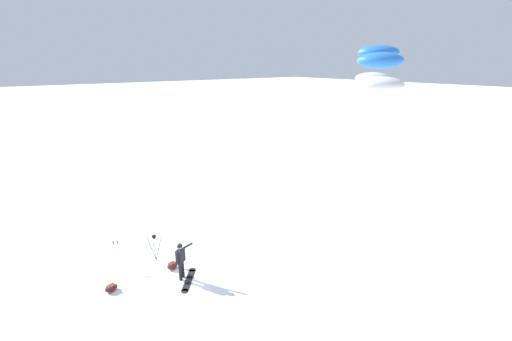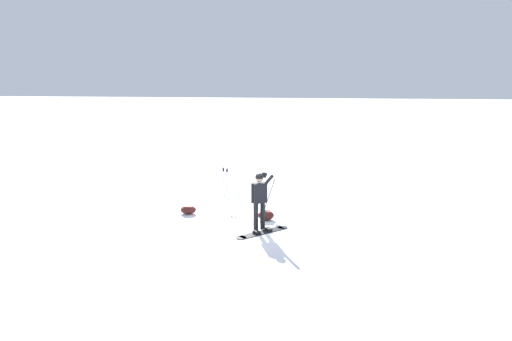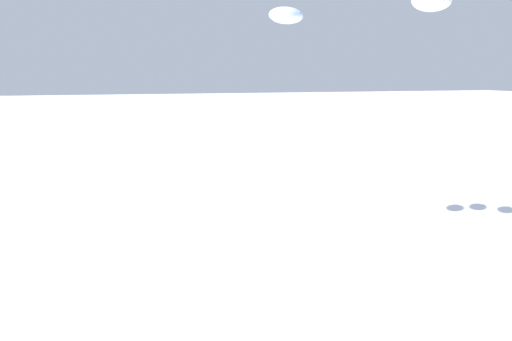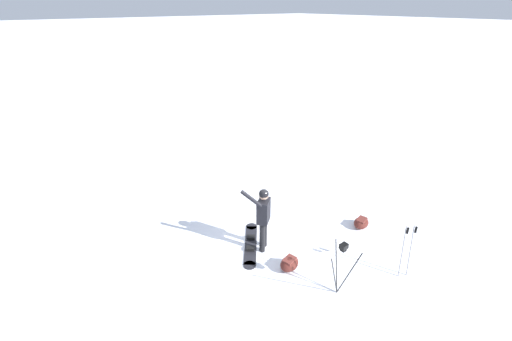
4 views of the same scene
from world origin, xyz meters
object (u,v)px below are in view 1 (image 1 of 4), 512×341
gear_bag_large (111,288)px  ski_poles (116,250)px  snowboard (189,280)px  gear_bag_small (172,265)px  traction_kite (377,67)px  snowboarder (181,257)px  camera_tripod (154,242)px

gear_bag_large → ski_poles: ski_poles is taller
snowboard → gear_bag_small: size_ratio=2.55×
snowboard → traction_kite: 11.11m
snowboarder → gear_bag_small: snowboarder is taller
traction_kite → ski_poles: (-8.19, -6.39, -7.95)m
snowboard → gear_bag_large: (-1.28, -2.84, 0.12)m
snowboarder → traction_kite: bearing=38.9°
camera_tripod → ski_poles: 1.67m
camera_tripod → ski_poles: camera_tripod is taller
gear_bag_large → ski_poles: 1.95m
camera_tripod → gear_bag_large: bearing=-64.8°
snowboarder → ski_poles: (-2.64, -1.91, -0.19)m
snowboard → traction_kite: bearing=39.3°
camera_tripod → gear_bag_small: 1.41m
gear_bag_large → gear_bag_small: 2.66m
traction_kite → camera_tripod: bearing=-147.8°
ski_poles → snowboard: bearing=35.4°
gear_bag_large → gear_bag_small: (0.04, 2.66, 0.02)m
gear_bag_large → snowboard: bearing=65.8°
camera_tripod → gear_bag_small: camera_tripod is taller
snowboarder → gear_bag_large: snowboarder is taller
gear_bag_small → ski_poles: 2.63m
snowboarder → traction_kite: 10.54m
camera_tripod → ski_poles: size_ratio=1.01×
traction_kite → gear_bag_large: 13.00m
gear_bag_large → gear_bag_small: bearing=89.1°
gear_bag_large → ski_poles: bearing=155.0°
snowboard → camera_tripod: bearing=-168.0°
traction_kite → snowboarder: bearing=-141.1°
ski_poles → gear_bag_large: bearing=-25.0°
traction_kite → gear_bag_large: size_ratio=7.65×
gear_bag_large → snowboarder: bearing=69.7°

